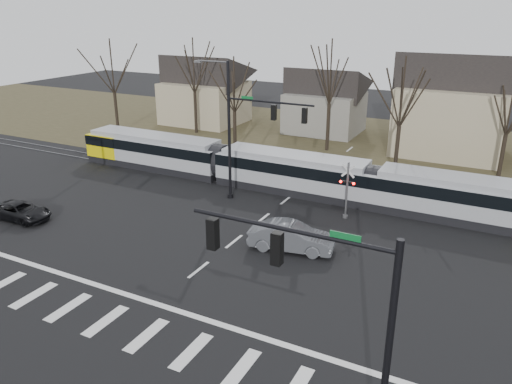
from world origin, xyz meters
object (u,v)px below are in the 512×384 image
at_px(rail_crossing_signal, 347,192).
at_px(tram, 291,171).
at_px(sedan, 291,237).
at_px(suv, 21,211).

bearing_deg(rail_crossing_signal, tram, 149.63).
xyz_separation_m(sedan, suv, (-18.29, -4.27, -0.24)).
xyz_separation_m(tram, sedan, (4.05, -9.37, -0.82)).
bearing_deg(suv, sedan, -80.05).
bearing_deg(sedan, rail_crossing_signal, -23.48).
relative_size(tram, rail_crossing_signal, 10.04).
bearing_deg(suv, rail_crossing_signal, -65.29).
relative_size(sedan, rail_crossing_signal, 1.33).
distance_m(tram, suv, 19.74).
relative_size(tram, suv, 9.04).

